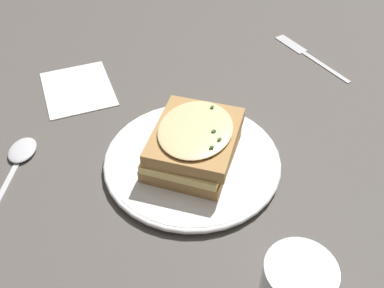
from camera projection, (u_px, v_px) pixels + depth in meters
The scene contains 6 objects.
ground_plane at pixel (185, 165), 0.66m from camera, with size 2.40×2.40×0.00m, color #514C47.
dinner_plate at pixel (192, 159), 0.66m from camera, with size 0.26×0.26×0.01m.
sandwich at pixel (194, 142), 0.63m from camera, with size 0.17×0.16×0.06m.
fork at pixel (303, 52), 0.88m from camera, with size 0.18×0.10×0.00m.
spoon at pixel (20, 155), 0.67m from camera, with size 0.16×0.06×0.01m.
napkin at pixel (78, 88), 0.79m from camera, with size 0.14×0.12×0.00m, color white.
Camera 1 is at (-0.45, 0.05, 0.48)m, focal length 42.00 mm.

